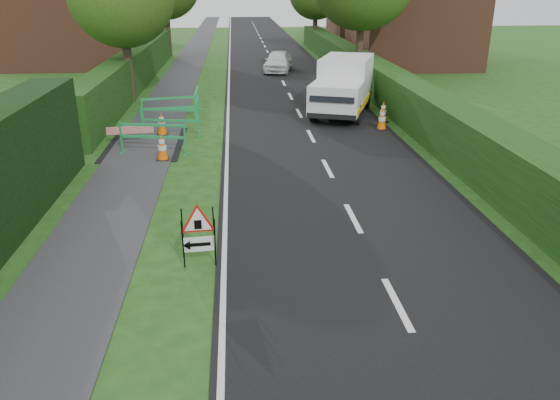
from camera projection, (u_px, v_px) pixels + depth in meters
ground at (246, 351)px, 7.83m from camera, size 120.00×120.00×0.00m
road_surface at (268, 53)px, 40.40m from camera, size 6.00×90.00×0.02m
footpath at (193, 54)px, 39.98m from camera, size 2.00×90.00×0.02m
hedge_west_far at (137, 86)px, 27.80m from camera, size 1.00×24.00×1.80m
hedge_east at (390, 107)px, 23.13m from camera, size 1.20×50.00×1.50m
house_west at (71, 17)px, 33.74m from camera, size 7.50×7.40×7.88m
house_east_a at (413, 17)px, 33.50m from camera, size 7.50×7.40×7.88m
house_east_b at (374, 7)px, 46.52m from camera, size 7.50×7.40×7.88m
triangle_sign at (196, 231)px, 9.84m from camera, size 0.78×0.78×1.06m
works_van at (343, 85)px, 21.53m from camera, size 3.32×5.04×2.15m
traffic_cone_0 at (382, 119)px, 19.43m from camera, size 0.38×0.38×0.79m
traffic_cone_1 at (383, 112)px, 20.48m from camera, size 0.38×0.38×0.79m
traffic_cone_2 at (363, 98)px, 22.83m from camera, size 0.38×0.38×0.79m
traffic_cone_3 at (162, 147)px, 16.07m from camera, size 0.38×0.38×0.79m
traffic_cone_4 at (162, 124)px, 18.74m from camera, size 0.38×0.38×0.79m
ped_barrier_0 at (153, 134)px, 16.51m from camera, size 2.09×0.73×1.00m
ped_barrier_1 at (170, 118)px, 18.47m from camera, size 2.09×0.71×1.00m
ped_barrier_2 at (170, 106)px, 20.28m from camera, size 2.09×0.71×1.00m
ped_barrier_3 at (197, 99)px, 21.44m from camera, size 0.37×2.06×1.00m
redwhite_plank at (131, 143)px, 17.89m from camera, size 1.49×0.25×0.25m
hatchback_car at (278, 61)px, 31.88m from camera, size 2.12×3.77×1.21m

